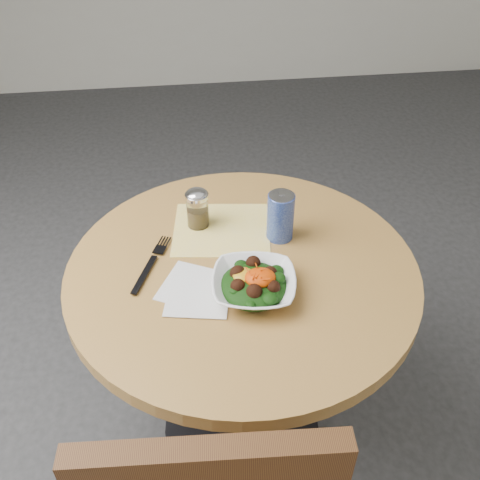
{
  "coord_description": "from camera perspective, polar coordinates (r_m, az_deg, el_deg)",
  "views": [
    {
      "loc": [
        -0.14,
        -1.02,
        1.66
      ],
      "look_at": [
        -0.0,
        0.03,
        0.81
      ],
      "focal_mm": 40.0,
      "sensor_mm": 36.0,
      "label": 1
    }
  ],
  "objects": [
    {
      "name": "fork",
      "position": [
        1.39,
        -9.36,
        -2.32
      ],
      "size": [
        0.1,
        0.22,
        0.0
      ],
      "color": "black",
      "rests_on": "table"
    },
    {
      "name": "table",
      "position": [
        1.51,
        0.23,
        -8.34
      ],
      "size": [
        0.9,
        0.9,
        0.75
      ],
      "color": "black",
      "rests_on": "ground"
    },
    {
      "name": "beverage_can",
      "position": [
        1.42,
        4.33,
        2.54
      ],
      "size": [
        0.07,
        0.07,
        0.14
      ],
      "color": "navy",
      "rests_on": "table"
    },
    {
      "name": "ground",
      "position": [
        1.95,
        0.19,
        -19.45
      ],
      "size": [
        6.0,
        6.0,
        0.0
      ],
      "primitive_type": "plane",
      "color": "#2B2B2D",
      "rests_on": "ground"
    },
    {
      "name": "cloth_napkin",
      "position": [
        1.48,
        -2.0,
        1.15
      ],
      "size": [
        0.29,
        0.27,
        0.0
      ],
      "primitive_type": "cube",
      "rotation": [
        0.0,
        0.0,
        -0.12
      ],
      "color": "yellow",
      "rests_on": "table"
    },
    {
      "name": "spice_shaker",
      "position": [
        1.47,
        -4.56,
        3.37
      ],
      "size": [
        0.06,
        0.06,
        0.12
      ],
      "color": "silver",
      "rests_on": "table"
    },
    {
      "name": "salad_bowl",
      "position": [
        1.28,
        1.48,
        -4.75
      ],
      "size": [
        0.23,
        0.23,
        0.08
      ],
      "color": "white",
      "rests_on": "table"
    },
    {
      "name": "paper_napkins",
      "position": [
        1.3,
        -4.75,
        -5.41
      ],
      "size": [
        0.2,
        0.22,
        0.0
      ],
      "color": "silver",
      "rests_on": "table"
    }
  ]
}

